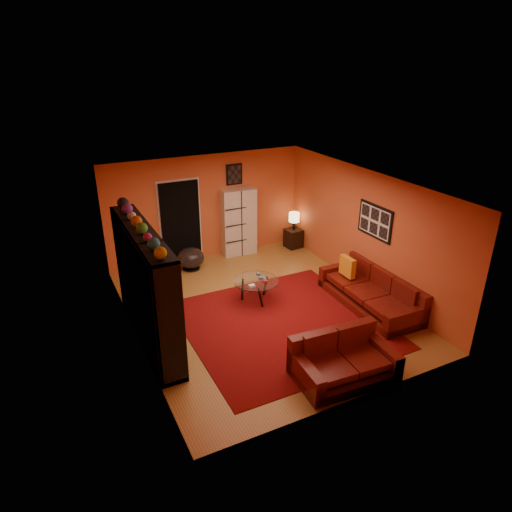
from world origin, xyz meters
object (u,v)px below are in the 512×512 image
loveseat (342,359)px  side_table (293,238)px  tv (150,290)px  entertainment_unit (146,286)px  sofa (373,292)px  coffee_table (256,283)px  storage_cabinet (239,222)px  table_lamp (294,218)px  bowl_chair (191,258)px

loveseat → side_table: loveseat is taller
tv → loveseat: bearing=-133.9°
entertainment_unit → loveseat: 3.55m
side_table → loveseat: bearing=-112.3°
sofa → loveseat: 2.48m
coffee_table → loveseat: bearing=-86.5°
entertainment_unit → tv: size_ratio=3.05×
entertainment_unit → storage_cabinet: size_ratio=1.75×
storage_cabinet → table_lamp: 1.50m
sofa → side_table: size_ratio=4.80×
sofa → coffee_table: size_ratio=2.55×
tv → coffee_table: (2.27, 0.41, -0.57)m
coffee_table → table_lamp: 3.13m
coffee_table → bowl_chair: 2.22m
entertainment_unit → storage_cabinet: bearing=42.6°
loveseat → bowl_chair: bearing=13.7°
coffee_table → table_lamp: (2.20, 2.19, 0.40)m
tv → table_lamp: size_ratio=2.11×
entertainment_unit → table_lamp: entertainment_unit is taller
entertainment_unit → storage_cabinet: (3.05, 2.80, -0.19)m
entertainment_unit → coffee_table: entertainment_unit is taller
tv → side_table: bearing=-59.8°
storage_cabinet → table_lamp: (1.48, -0.26, -0.03)m
tv → sofa: tv is taller
storage_cabinet → bowl_chair: (-1.44, -0.36, -0.57)m
sofa → storage_cabinet: size_ratio=1.40×
entertainment_unit → loveseat: bearing=-44.1°
entertainment_unit → coffee_table: 2.43m
tv → storage_cabinet: bearing=-46.3°
tv → storage_cabinet: 4.15m
tv → side_table: (4.47, 2.60, -0.75)m
tv → loveseat: tv is taller
loveseat → table_lamp: (2.03, 4.95, 0.54)m
tv → table_lamp: 5.18m
coffee_table → bowl_chair: size_ratio=1.45×
entertainment_unit → tv: entertainment_unit is taller
storage_cabinet → side_table: (1.48, -0.26, -0.61)m
entertainment_unit → table_lamp: (4.53, 2.54, -0.22)m
entertainment_unit → bowl_chair: 3.02m
entertainment_unit → sofa: (4.42, -0.86, -0.77)m
coffee_table → table_lamp: bearing=44.9°
tv → table_lamp: tv is taller
coffee_table → table_lamp: table_lamp is taller
coffee_table → storage_cabinet: (0.72, 2.46, 0.43)m
loveseat → bowl_chair: size_ratio=2.52×
side_table → table_lamp: size_ratio=1.08×
tv → sofa: size_ratio=0.41×
side_table → storage_cabinet: bearing=169.9°
bowl_chair → table_lamp: 2.97m
loveseat → table_lamp: size_ratio=3.53×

